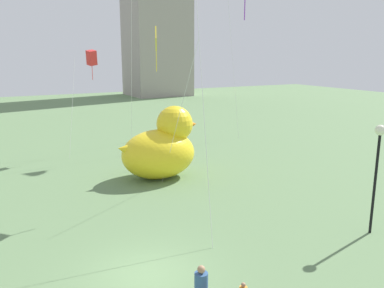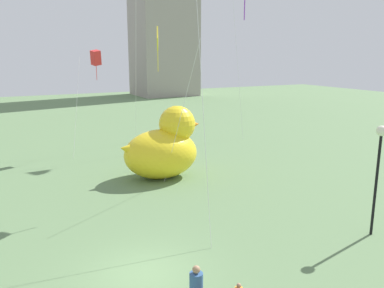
# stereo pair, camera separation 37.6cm
# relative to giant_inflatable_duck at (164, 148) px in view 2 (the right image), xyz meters

# --- Properties ---
(ground_plane) EXTENTS (140.00, 140.00, 0.00)m
(ground_plane) POSITION_rel_giant_inflatable_duck_xyz_m (-5.23, -10.59, -1.96)
(ground_plane) COLOR #607F53
(giant_inflatable_duck) EXTENTS (5.56, 3.57, 4.61)m
(giant_inflatable_duck) POSITION_rel_giant_inflatable_duck_xyz_m (0.00, 0.00, 0.00)
(giant_inflatable_duck) COLOR yellow
(giant_inflatable_duck) RESTS_ON ground
(lamppost) EXTENTS (0.45, 0.45, 4.91)m
(lamppost) POSITION_rel_giant_inflatable_duck_xyz_m (4.95, -11.96, 1.72)
(lamppost) COLOR black
(lamppost) RESTS_ON ground
(kite_red) EXTENTS (2.73, 3.11, 8.18)m
(kite_red) POSITION_rel_giant_inflatable_duck_xyz_m (-2.09, 8.39, 5.55)
(kite_red) COLOR silver
(kite_red) RESTS_ON ground
(kite_yellow) EXTENTS (2.27, 3.07, 9.26)m
(kite_yellow) POSITION_rel_giant_inflatable_duck_xyz_m (-1.36, -2.92, 6.32)
(kite_yellow) COLOR silver
(kite_yellow) RESTS_ON ground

